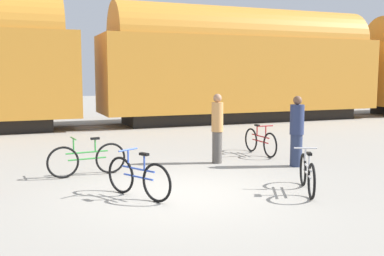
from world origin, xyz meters
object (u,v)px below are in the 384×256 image
object	(u,v)px
person_in_tan	(217,128)
bicycle_maroon	(260,142)
freight_train	(89,61)
person_in_navy	(297,131)
bicycle_silver	(307,174)
bicycle_green	(87,159)
bicycle_blue	(138,178)

from	to	relation	value
person_in_tan	bicycle_maroon	bearing A→B (deg)	-177.68
freight_train	person_in_navy	world-z (taller)	freight_train
bicycle_silver	bicycle_green	size ratio (longest dim) A/B	0.86
person_in_navy	bicycle_blue	bearing A→B (deg)	19.53
freight_train	bicycle_green	bearing A→B (deg)	-99.17
bicycle_blue	person_in_tan	bearing A→B (deg)	41.62
freight_train	bicycle_blue	distance (m)	11.91
person_in_tan	person_in_navy	distance (m)	2.02
freight_train	bicycle_green	xyz separation A→B (m)	(-1.52, -9.42, -2.50)
bicycle_maroon	bicycle_blue	distance (m)	5.45
bicycle_maroon	person_in_navy	bearing A→B (deg)	-90.02
person_in_navy	bicycle_silver	bearing A→B (deg)	63.03
freight_train	person_in_tan	world-z (taller)	freight_train
person_in_tan	person_in_navy	size ratio (longest dim) A/B	1.02
freight_train	bicycle_silver	xyz separation A→B (m)	(2.30, -12.45, -2.52)
bicycle_blue	person_in_tan	world-z (taller)	person_in_tan
bicycle_maroon	bicycle_blue	world-z (taller)	bicycle_blue
bicycle_silver	freight_train	bearing A→B (deg)	100.49
bicycle_silver	bicycle_blue	distance (m)	3.31
bicycle_green	person_in_tan	bearing A→B (deg)	4.54
bicycle_maroon	person_in_tan	world-z (taller)	person_in_tan
bicycle_green	bicycle_blue	xyz separation A→B (m)	(0.62, -2.19, -0.00)
bicycle_maroon	bicycle_blue	xyz separation A→B (m)	(-4.45, -3.14, 0.01)
freight_train	bicycle_green	distance (m)	9.86
bicycle_maroon	bicycle_silver	size ratio (longest dim) A/B	1.15
bicycle_blue	person_in_tan	xyz separation A→B (m)	(2.77, 2.46, 0.54)
bicycle_maroon	bicycle_silver	bearing A→B (deg)	-107.39
person_in_navy	bicycle_green	bearing A→B (deg)	-6.75
freight_train	bicycle_maroon	xyz separation A→B (m)	(3.55, -8.47, -2.50)
person_in_tan	freight_train	bearing A→B (deg)	-98.16
bicycle_maroon	bicycle_green	xyz separation A→B (m)	(-5.07, -0.95, 0.01)
freight_train	bicycle_blue	xyz separation A→B (m)	(-0.90, -11.61, -2.50)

